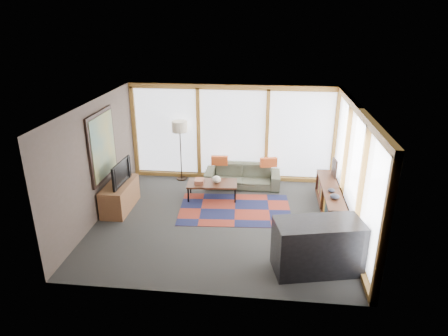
# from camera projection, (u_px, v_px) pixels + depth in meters

# --- Properties ---
(ground) EXTENTS (5.50, 5.50, 0.00)m
(ground) POSITION_uv_depth(u_px,v_px,m) (222.00, 221.00, 8.86)
(ground) COLOR #2B2B28
(ground) RESTS_ON ground
(room_envelope) EXTENTS (5.52, 5.02, 2.62)m
(room_envelope) POSITION_uv_depth(u_px,v_px,m) (247.00, 148.00, 8.77)
(room_envelope) COLOR #4A3E35
(room_envelope) RESTS_ON ground
(rug) EXTENTS (2.69, 1.83, 0.01)m
(rug) POSITION_uv_depth(u_px,v_px,m) (235.00, 209.00, 9.35)
(rug) COLOR maroon
(rug) RESTS_ON ground
(sofa) EXTENTS (1.97, 0.77, 0.57)m
(sofa) POSITION_uv_depth(u_px,v_px,m) (242.00, 176.00, 10.53)
(sofa) COLOR #393E2F
(sofa) RESTS_ON ground
(pillow_left) EXTENTS (0.44, 0.15, 0.24)m
(pillow_left) POSITION_uv_depth(u_px,v_px,m) (219.00, 160.00, 10.44)
(pillow_left) COLOR #B1461C
(pillow_left) RESTS_ON sofa
(pillow_right) EXTENTS (0.46, 0.23, 0.24)m
(pillow_right) POSITION_uv_depth(u_px,v_px,m) (269.00, 162.00, 10.31)
(pillow_right) COLOR #B1461C
(pillow_right) RESTS_ON sofa
(floor_lamp) EXTENTS (0.41, 0.41, 1.65)m
(floor_lamp) POSITION_uv_depth(u_px,v_px,m) (181.00, 151.00, 10.77)
(floor_lamp) COLOR black
(floor_lamp) RESTS_ON ground
(coffee_table) EXTENTS (1.26, 0.70, 0.41)m
(coffee_table) POSITION_uv_depth(u_px,v_px,m) (212.00, 190.00, 9.88)
(coffee_table) COLOR #331A11
(coffee_table) RESTS_ON ground
(book_stack) EXTENTS (0.23, 0.28, 0.09)m
(book_stack) POSITION_uv_depth(u_px,v_px,m) (199.00, 181.00, 9.79)
(book_stack) COLOR brown
(book_stack) RESTS_ON coffee_table
(vase) EXTENTS (0.25, 0.25, 0.18)m
(vase) POSITION_uv_depth(u_px,v_px,m) (216.00, 179.00, 9.76)
(vase) COLOR beige
(vase) RESTS_ON coffee_table
(bookshelf) EXTENTS (0.42, 2.31, 0.58)m
(bookshelf) POSITION_uv_depth(u_px,v_px,m) (330.00, 200.00, 9.19)
(bookshelf) COLOR #331A11
(bookshelf) RESTS_ON ground
(bowl_a) EXTENTS (0.23, 0.23, 0.10)m
(bowl_a) POSITION_uv_depth(u_px,v_px,m) (335.00, 197.00, 8.55)
(bowl_a) COLOR black
(bowl_a) RESTS_ON bookshelf
(bowl_b) EXTENTS (0.19, 0.19, 0.08)m
(bowl_b) POSITION_uv_depth(u_px,v_px,m) (331.00, 190.00, 8.88)
(bowl_b) COLOR black
(bowl_b) RESTS_ON bookshelf
(shelf_picture) EXTENTS (0.08, 0.34, 0.44)m
(shelf_picture) POSITION_uv_depth(u_px,v_px,m) (334.00, 168.00, 9.66)
(shelf_picture) COLOR black
(shelf_picture) RESTS_ON bookshelf
(tv_console) EXTENTS (0.53, 1.28, 0.64)m
(tv_console) POSITION_uv_depth(u_px,v_px,m) (120.00, 196.00, 9.29)
(tv_console) COLOR brown
(tv_console) RESTS_ON ground
(television) EXTENTS (0.18, 0.95, 0.55)m
(television) POSITION_uv_depth(u_px,v_px,m) (118.00, 173.00, 9.07)
(television) COLOR black
(television) RESTS_ON tv_console
(bar_counter) EXTENTS (1.64, 1.03, 0.96)m
(bar_counter) POSITION_uv_depth(u_px,v_px,m) (318.00, 246.00, 7.01)
(bar_counter) COLOR black
(bar_counter) RESTS_ON ground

